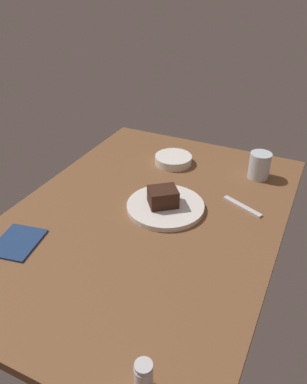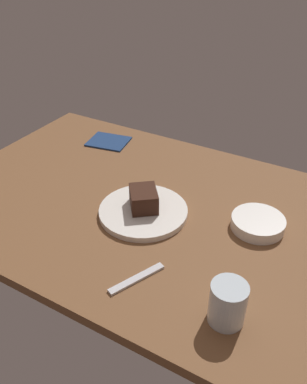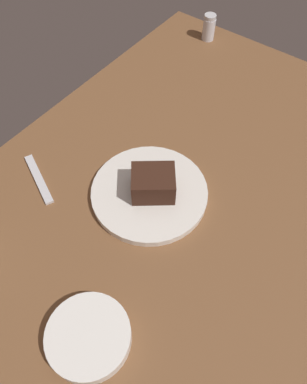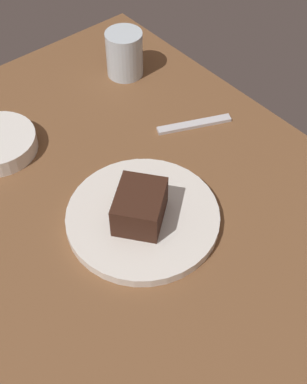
% 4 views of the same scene
% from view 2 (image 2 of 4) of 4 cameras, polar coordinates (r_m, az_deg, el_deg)
% --- Properties ---
extents(dining_table, '(1.20, 0.84, 0.03)m').
position_cam_2_polar(dining_table, '(1.22, -2.72, -1.74)').
color(dining_table, brown).
rests_on(dining_table, ground).
extents(dessert_plate, '(0.26, 0.26, 0.02)m').
position_cam_2_polar(dessert_plate, '(1.15, -1.46, -2.77)').
color(dessert_plate, white).
rests_on(dessert_plate, dining_table).
extents(chocolate_cake_slice, '(0.12, 0.12, 0.06)m').
position_cam_2_polar(chocolate_cake_slice, '(1.14, -1.42, -0.98)').
color(chocolate_cake_slice, '#381E14').
rests_on(chocolate_cake_slice, dessert_plate).
extents(water_glass, '(0.08, 0.08, 0.10)m').
position_cam_2_polar(water_glass, '(0.87, 10.52, -15.34)').
color(water_glass, silver).
rests_on(water_glass, dining_table).
extents(side_bowl, '(0.15, 0.15, 0.03)m').
position_cam_2_polar(side_bowl, '(1.13, 14.65, -4.31)').
color(side_bowl, white).
rests_on(side_bowl, dining_table).
extents(dessert_spoon, '(0.08, 0.14, 0.01)m').
position_cam_2_polar(dessert_spoon, '(0.97, -2.41, -12.23)').
color(dessert_spoon, silver).
rests_on(dessert_spoon, dining_table).
extents(folded_napkin, '(0.17, 0.14, 0.01)m').
position_cam_2_polar(folded_napkin, '(1.55, -6.42, 7.17)').
color(folded_napkin, navy).
rests_on(folded_napkin, dining_table).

